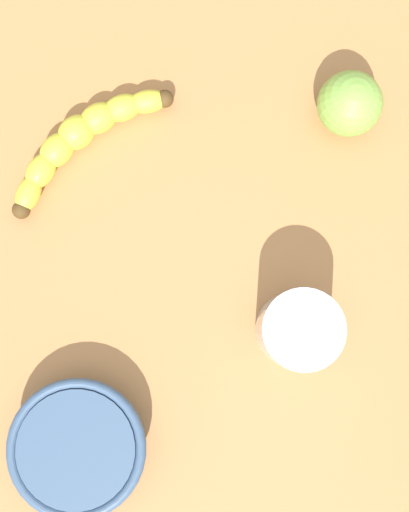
{
  "coord_description": "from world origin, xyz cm",
  "views": [
    {
      "loc": [
        8.07,
        -4.88,
        80.38
      ],
      "look_at": [
        0.18,
        -4.07,
        5.0
      ],
      "focal_mm": 46.45,
      "sensor_mm": 36.0,
      "label": 1
    }
  ],
  "objects": [
    {
      "name": "wooden_tabletop",
      "position": [
        0.0,
        0.0,
        1.5
      ],
      "size": [
        120.0,
        120.0,
        3.0
      ],
      "primitive_type": "cube",
      "color": "#B57A45",
      "rests_on": "ground"
    },
    {
      "name": "banana",
      "position": [
        -15.05,
        -16.99,
        4.92
      ],
      "size": [
        14.01,
        20.15,
        3.85
      ],
      "rotation": [
        0.0,
        0.0,
        5.29
      ],
      "color": "yellow",
      "rests_on": "wooden_tabletop"
    },
    {
      "name": "green_apple_fruit",
      "position": [
        -15.41,
        14.3,
        6.77
      ],
      "size": [
        7.54,
        7.54,
        7.54
      ],
      "primitive_type": "sphere",
      "color": "#84B747",
      "rests_on": "wooden_tabletop"
    },
    {
      "name": "smoothie_glass",
      "position": [
        9.54,
        5.27,
        7.49
      ],
      "size": [
        8.74,
        8.74,
        9.27
      ],
      "color": "silver",
      "rests_on": "wooden_tabletop"
    },
    {
      "name": "ceramic_bowl",
      "position": [
        19.85,
        -20.01,
        5.9
      ],
      "size": [
        15.2,
        15.2,
        4.86
      ],
      "color": "#3D5675",
      "rests_on": "wooden_tabletop"
    }
  ]
}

